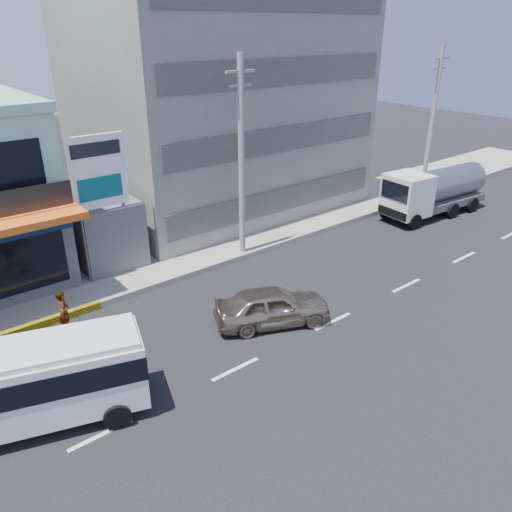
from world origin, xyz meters
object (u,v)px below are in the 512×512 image
(utility_pole_far, at_px, (432,124))
(sedan, at_px, (272,306))
(concrete_building, at_px, (218,98))
(minibus, at_px, (30,380))
(utility_pole_near, at_px, (241,160))
(motorcycle_rider, at_px, (67,327))
(billboard, at_px, (99,180))
(tanker_truck, at_px, (432,191))
(satellite_dish, at_px, (97,197))

(utility_pole_far, distance_m, sedan, 20.37)
(concrete_building, height_order, minibus, concrete_building)
(utility_pole_near, relative_size, minibus, 1.46)
(utility_pole_near, relative_size, motorcycle_rider, 4.38)
(concrete_building, relative_size, billboard, 2.32)
(concrete_building, bearing_deg, utility_pole_far, -32.35)
(utility_pole_near, bearing_deg, tanker_truck, -10.74)
(billboard, xyz_separation_m, tanker_truck, (19.68, -4.30, -3.30))
(satellite_dish, distance_m, utility_pole_far, 22.35)
(concrete_building, distance_m, minibus, 21.70)
(billboard, relative_size, motorcycle_rider, 3.02)
(minibus, height_order, motorcycle_rider, minibus)
(tanker_truck, bearing_deg, utility_pole_near, 169.26)
(satellite_dish, bearing_deg, tanker_truck, -17.64)
(utility_pole_near, height_order, motorcycle_rider, utility_pole_near)
(sedan, xyz_separation_m, motorcycle_rider, (-7.00, 3.72, -0.04))
(concrete_building, distance_m, satellite_dish, 11.30)
(concrete_building, height_order, utility_pole_far, concrete_building)
(utility_pole_near, distance_m, tanker_truck, 13.87)
(satellite_dish, height_order, tanker_truck, satellite_dish)
(tanker_truck, xyz_separation_m, motorcycle_rider, (-23.18, 0.32, -0.87))
(minibus, height_order, sedan, minibus)
(billboard, distance_m, tanker_truck, 20.41)
(sedan, bearing_deg, concrete_building, -3.19)
(utility_pole_near, xyz_separation_m, sedan, (-3.00, -5.90, -4.36))
(motorcycle_rider, bearing_deg, concrete_building, 34.94)
(utility_pole_far, distance_m, motorcycle_rider, 26.46)
(utility_pole_far, bearing_deg, tanker_truck, -138.48)
(minibus, bearing_deg, utility_pole_near, 25.22)
(billboard, distance_m, motorcycle_rider, 6.75)
(concrete_building, height_order, satellite_dish, concrete_building)
(billboard, height_order, utility_pole_near, utility_pole_near)
(utility_pole_near, distance_m, motorcycle_rider, 11.14)
(concrete_building, relative_size, motorcycle_rider, 7.01)
(billboard, distance_m, utility_pole_near, 6.75)
(tanker_truck, distance_m, motorcycle_rider, 23.20)
(satellite_dish, bearing_deg, concrete_building, 21.80)
(utility_pole_far, relative_size, minibus, 1.46)
(concrete_building, height_order, tanker_truck, concrete_building)
(utility_pole_far, bearing_deg, minibus, -168.46)
(concrete_building, distance_m, tanker_truck, 14.67)
(concrete_building, relative_size, minibus, 2.33)
(billboard, distance_m, utility_pole_far, 22.57)
(concrete_building, relative_size, sedan, 3.44)
(concrete_building, height_order, utility_pole_near, concrete_building)
(satellite_dish, height_order, utility_pole_far, utility_pole_far)
(billboard, bearing_deg, satellite_dish, 74.48)
(minibus, bearing_deg, motorcycle_rider, 58.07)
(utility_pole_far, relative_size, motorcycle_rider, 4.38)
(billboard, bearing_deg, motorcycle_rider, -131.32)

